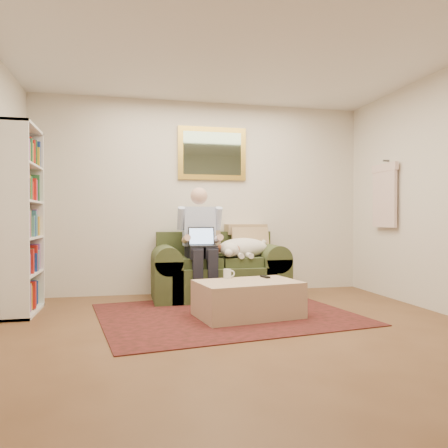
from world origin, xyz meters
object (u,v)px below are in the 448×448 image
object	(u,v)px
bookshelf	(23,220)
coffee_mug	(227,274)
sofa	(219,275)
laptop	(202,241)
sleeping_dog	(243,248)
ottoman	(248,299)
seated_man	(201,244)

from	to	relation	value
bookshelf	coffee_mug	bearing A→B (deg)	-11.70
coffee_mug	sofa	bearing A→B (deg)	84.19
laptop	sleeping_dog	size ratio (longest dim) A/B	0.47
ottoman	coffee_mug	xyz separation A→B (m)	(-0.16, 0.25, 0.24)
laptop	bookshelf	bearing A→B (deg)	-173.48
sofa	seated_man	bearing A→B (deg)	-148.55
sofa	coffee_mug	world-z (taller)	sofa
coffee_mug	laptop	bearing A→B (deg)	103.56
coffee_mug	bookshelf	bearing A→B (deg)	168.30
laptop	sleeping_dog	distance (m)	0.57
sofa	bookshelf	size ratio (longest dim) A/B	0.84
coffee_mug	sleeping_dog	bearing A→B (deg)	64.01
sleeping_dog	seated_man	bearing A→B (deg)	-172.87
sofa	bookshelf	bearing A→B (deg)	-168.71
seated_man	sleeping_dog	distance (m)	0.56
sofa	bookshelf	world-z (taller)	bookshelf
sofa	sleeping_dog	size ratio (longest dim) A/B	2.43
sleeping_dog	ottoman	size ratio (longest dim) A/B	0.68
seated_man	bookshelf	bearing A→B (deg)	-171.63
ottoman	bookshelf	size ratio (longest dim) A/B	0.51
sleeping_dog	sofa	bearing A→B (deg)	164.26
bookshelf	sleeping_dog	bearing A→B (deg)	8.10
sofa	ottoman	distance (m)	1.14
seated_man	laptop	world-z (taller)	seated_man
sofa	laptop	distance (m)	0.56
sofa	ottoman	size ratio (longest dim) A/B	1.64
laptop	coffee_mug	size ratio (longest dim) A/B	3.24
bookshelf	ottoman	bearing A→B (deg)	-16.77
seated_man	laptop	bearing A→B (deg)	-90.00
sofa	sleeping_dog	distance (m)	0.47
seated_man	coffee_mug	world-z (taller)	seated_man
ottoman	sofa	bearing A→B (deg)	93.41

